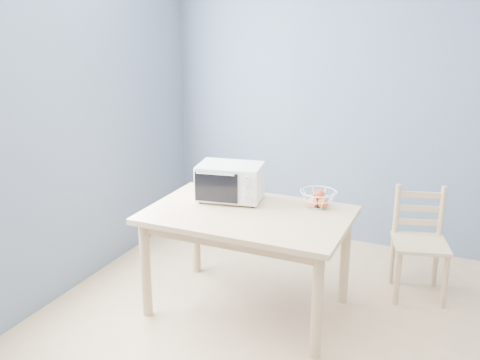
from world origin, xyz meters
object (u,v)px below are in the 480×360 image
at_px(dining_table, 248,226).
at_px(toaster_oven, 228,181).
at_px(fruit_basket, 318,199).
at_px(dining_chair, 419,244).

xyz_separation_m(dining_table, toaster_oven, (-0.24, 0.19, 0.24)).
bearing_deg(toaster_oven, fruit_basket, -0.02).
xyz_separation_m(dining_table, fruit_basket, (0.42, 0.30, 0.17)).
bearing_deg(dining_chair, fruit_basket, -163.24).
height_order(dining_table, dining_chair, dining_chair).
xyz_separation_m(toaster_oven, dining_chair, (1.34, 0.54, -0.48)).
bearing_deg(dining_table, fruit_basket, 35.85).
bearing_deg(fruit_basket, dining_chair, 32.17).
bearing_deg(dining_chair, dining_table, -161.81).
distance_m(toaster_oven, fruit_basket, 0.67).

